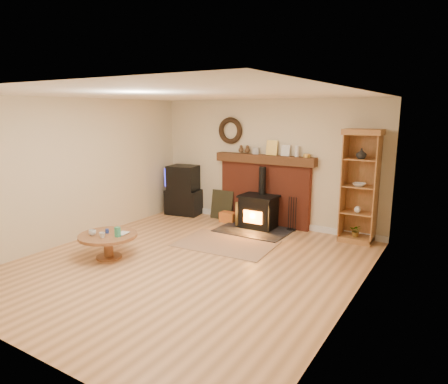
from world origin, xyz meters
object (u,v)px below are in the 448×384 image
Objects in this scene: tv_unit at (184,191)px; curio_cabinet at (360,186)px; coffee_table at (108,239)px; wood_stove at (258,213)px.

tv_unit is 3.97m from curio_cabinet.
tv_unit is 0.55× the size of curio_cabinet.
tv_unit reaches higher than coffee_table.
wood_stove is at bearing -5.57° from tv_unit.
curio_cabinet is at bearing 1.28° from tv_unit.
wood_stove reaches higher than tv_unit.
coffee_table is (0.69, -2.94, -0.22)m from tv_unit.
tv_unit is (-2.02, 0.20, 0.21)m from wood_stove.
tv_unit is at bearing 174.43° from wood_stove.
curio_cabinet is at bearing 43.00° from coffee_table.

